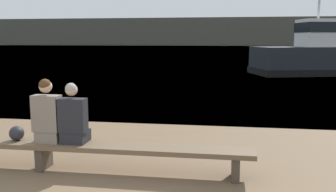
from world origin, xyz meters
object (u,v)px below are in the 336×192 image
object	(u,v)px
bench_main	(43,147)
person_left	(48,116)
person_right	(73,118)
shopping_bag	(17,133)
tugboat_red	(315,57)

from	to	relation	value
bench_main	person_left	xyz separation A→B (m)	(0.10, 0.01, 0.53)
person_right	shopping_bag	bearing A→B (deg)	179.02
person_left	shopping_bag	distance (m)	0.66
person_left	person_right	bearing A→B (deg)	0.30
person_left	tugboat_red	size ratio (longest dim) A/B	0.13
shopping_bag	tugboat_red	size ratio (longest dim) A/B	0.03
bench_main	shopping_bag	size ratio (longest dim) A/B	28.00
person_right	person_left	bearing A→B (deg)	-179.70
shopping_bag	tugboat_red	bearing A→B (deg)	64.33
bench_main	person_left	distance (m)	0.53
person_left	tugboat_red	bearing A→B (deg)	65.85
person_left	person_right	world-z (taller)	person_left
person_left	person_right	distance (m)	0.44
shopping_bag	person_left	bearing A→B (deg)	-1.94
person_left	shopping_bag	bearing A→B (deg)	178.06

